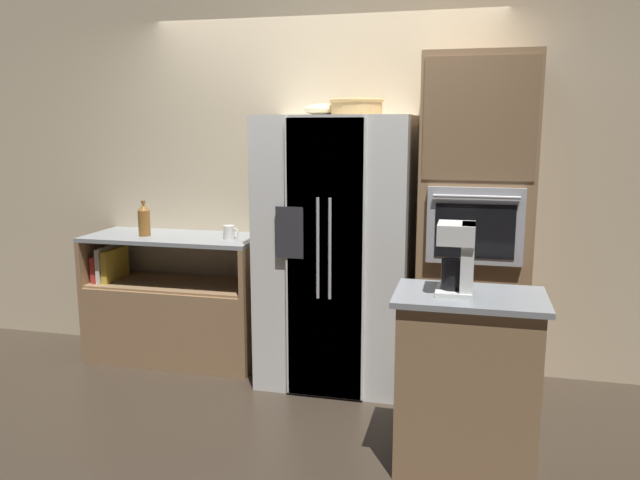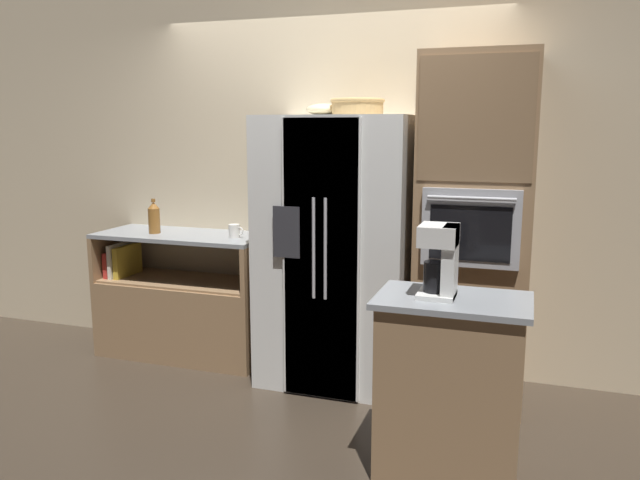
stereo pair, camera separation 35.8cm
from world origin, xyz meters
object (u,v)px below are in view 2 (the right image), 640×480
Objects in this scene: wall_oven at (475,232)px; mug at (235,231)px; fruit_bowl at (324,110)px; refrigerator at (337,252)px; coffee_maker at (442,258)px; wicker_basket at (358,106)px; bottle_tall at (154,217)px.

wall_oven is 18.92× the size of mug.
fruit_bowl reaches higher than mug.
fruit_bowl is 1.09m from mug.
wall_oven reaches higher than fruit_bowl.
refrigerator reaches higher than coffee_maker.
refrigerator is at bearing -4.23° from mug.
wall_oven is 9.38× the size of fruit_bowl.
mug is at bearing 177.94° from wicker_basket.
wall_oven is 8.33× the size of bottle_tall.
wall_oven is at bearing -1.23° from mug.
coffee_maker is at bearing -32.28° from mug.
coffee_maker is (0.95, -1.03, -0.73)m from fruit_bowl.
refrigerator reaches higher than mug.
fruit_bowl reaches higher than bottle_tall.
mug is at bearing 2.34° from bottle_tall.
fruit_bowl is 0.89× the size of bottle_tall.
refrigerator reaches higher than bottle_tall.
mug is (-0.68, -0.01, -0.85)m from fruit_bowl.
fruit_bowl is 1.54m from bottle_tall.
bottle_tall is at bearing -178.62° from fruit_bowl.
wicker_basket reaches higher than refrigerator.
fruit_bowl is 1.58m from coffee_maker.
wall_oven is 1.10m from wicker_basket.
bottle_tall is (-2.34, 0.01, -0.02)m from wall_oven.
mug is at bearing 178.77° from wall_oven.
wicker_basket is 3.07× the size of mug.
bottle_tall reaches higher than mug.
refrigerator is at bearing 130.55° from coffee_maker.
fruit_bowl is at bearing 1.38° from bottle_tall.
fruit_bowl is at bearing 177.66° from wall_oven.
fruit_bowl is 2.02× the size of mug.
wicker_basket is at bearing 125.35° from coffee_maker.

